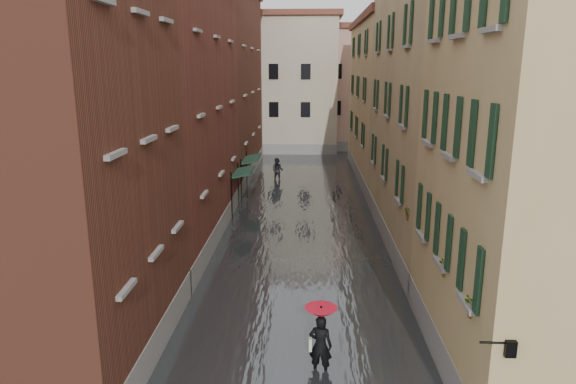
# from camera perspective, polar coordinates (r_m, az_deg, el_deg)

# --- Properties ---
(ground) EXTENTS (120.00, 120.00, 0.00)m
(ground) POSITION_cam_1_polar(r_m,az_deg,el_deg) (17.54, 1.08, -15.04)
(ground) COLOR #5D5D60
(ground) RESTS_ON ground
(floodwater) EXTENTS (10.00, 60.00, 0.20)m
(floodwater) POSITION_cam_1_polar(r_m,az_deg,el_deg) (29.57, 1.62, -2.64)
(floodwater) COLOR #414548
(floodwater) RESTS_ON ground
(building_left_near) EXTENTS (6.00, 8.00, 13.00)m
(building_left_near) POSITION_cam_1_polar(r_m,az_deg,el_deg) (15.35, -26.21, 5.05)
(building_left_near) COLOR brown
(building_left_near) RESTS_ON ground
(building_left_mid) EXTENTS (6.00, 14.00, 12.50)m
(building_left_mid) POSITION_cam_1_polar(r_m,az_deg,el_deg) (25.53, -14.48, 8.39)
(building_left_mid) COLOR brown
(building_left_mid) RESTS_ON ground
(building_left_far) EXTENTS (6.00, 16.00, 14.00)m
(building_left_far) POSITION_cam_1_polar(r_m,az_deg,el_deg) (40.06, -8.38, 11.55)
(building_left_far) COLOR brown
(building_left_far) RESTS_ON ground
(building_right_near) EXTENTS (6.00, 8.00, 11.50)m
(building_right_near) POSITION_cam_1_polar(r_m,az_deg,el_deg) (15.20, 28.45, 1.85)
(building_right_near) COLOR tan
(building_right_near) RESTS_ON ground
(building_right_mid) EXTENTS (6.00, 14.00, 13.00)m
(building_right_mid) POSITION_cam_1_polar(r_m,az_deg,el_deg) (25.35, 17.83, 8.70)
(building_right_mid) COLOR tan
(building_right_mid) RESTS_ON ground
(building_right_far) EXTENTS (6.00, 16.00, 11.50)m
(building_right_far) POSITION_cam_1_polar(r_m,az_deg,el_deg) (40.02, 12.10, 9.60)
(building_right_far) COLOR tan
(building_right_far) RESTS_ON ground
(building_end_cream) EXTENTS (12.00, 9.00, 13.00)m
(building_end_cream) POSITION_cam_1_polar(r_m,az_deg,el_deg) (53.50, -1.28, 11.68)
(building_end_cream) COLOR beige
(building_end_cream) RESTS_ON ground
(building_end_pink) EXTENTS (10.00, 9.00, 12.00)m
(building_end_pink) POSITION_cam_1_polar(r_m,az_deg,el_deg) (55.71, 8.32, 11.11)
(building_end_pink) COLOR tan
(building_end_pink) RESTS_ON ground
(awning_near) EXTENTS (1.09, 2.86, 2.80)m
(awning_near) POSITION_cam_1_polar(r_m,az_deg,el_deg) (29.78, -5.06, 2.11)
(awning_near) COLOR #173425
(awning_near) RESTS_ON ground
(awning_far) EXTENTS (1.09, 3.05, 2.80)m
(awning_far) POSITION_cam_1_polar(r_m,az_deg,el_deg) (33.93, -4.16, 3.58)
(awning_far) COLOR #173425
(awning_far) RESTS_ON ground
(wall_lantern) EXTENTS (0.71, 0.22, 0.35)m
(wall_lantern) POSITION_cam_1_polar(r_m,az_deg,el_deg) (11.56, 23.31, -15.56)
(wall_lantern) COLOR black
(wall_lantern) RESTS_ON ground
(window_planters) EXTENTS (0.59, 8.39, 0.84)m
(window_planters) POSITION_cam_1_polar(r_m,az_deg,el_deg) (15.41, 16.62, -5.54)
(window_planters) COLOR brown
(window_planters) RESTS_ON ground
(pedestrian_main) EXTENTS (0.93, 0.93, 2.06)m
(pedestrian_main) POSITION_cam_1_polar(r_m,az_deg,el_deg) (14.75, 3.63, -15.61)
(pedestrian_main) COLOR black
(pedestrian_main) RESTS_ON ground
(pedestrian_far) EXTENTS (1.04, 0.90, 1.84)m
(pedestrian_far) POSITION_cam_1_polar(r_m,az_deg,el_deg) (38.25, -1.17, 2.41)
(pedestrian_far) COLOR black
(pedestrian_far) RESTS_ON ground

